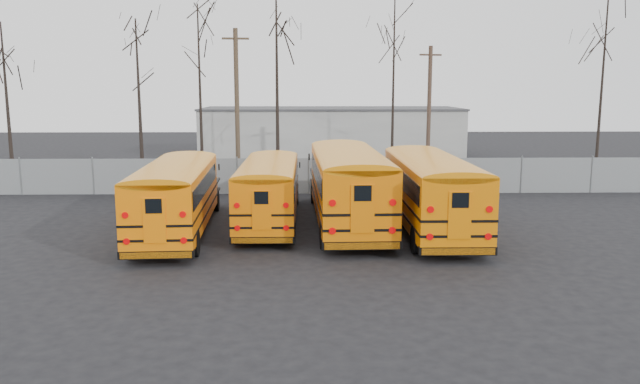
{
  "coord_description": "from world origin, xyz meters",
  "views": [
    {
      "loc": [
        -0.1,
        -22.56,
        5.96
      ],
      "look_at": [
        0.44,
        3.1,
        1.6
      ],
      "focal_mm": 35.0,
      "sensor_mm": 36.0,
      "label": 1
    }
  ],
  "objects_px": {
    "bus_c": "(348,180)",
    "utility_pole_left": "(237,103)",
    "bus_d": "(430,186)",
    "utility_pole_right": "(429,111)",
    "bus_b": "(269,186)",
    "bus_a": "(177,191)"
  },
  "relations": [
    {
      "from": "utility_pole_left",
      "to": "bus_d",
      "type": "bearing_deg",
      "value": -62.54
    },
    {
      "from": "bus_b",
      "to": "bus_c",
      "type": "xyz_separation_m",
      "value": [
        3.39,
        -0.35,
        0.3
      ]
    },
    {
      "from": "bus_b",
      "to": "bus_c",
      "type": "relative_size",
      "value": 0.85
    },
    {
      "from": "bus_a",
      "to": "utility_pole_left",
      "type": "bearing_deg",
      "value": 83.78
    },
    {
      "from": "bus_a",
      "to": "utility_pole_right",
      "type": "relative_size",
      "value": 1.29
    },
    {
      "from": "bus_d",
      "to": "utility_pole_right",
      "type": "relative_size",
      "value": 1.35
    },
    {
      "from": "bus_a",
      "to": "bus_b",
      "type": "relative_size",
      "value": 1.06
    },
    {
      "from": "bus_c",
      "to": "utility_pole_left",
      "type": "xyz_separation_m",
      "value": [
        -6.18,
        13.58,
        2.91
      ]
    },
    {
      "from": "utility_pole_left",
      "to": "utility_pole_right",
      "type": "relative_size",
      "value": 1.12
    },
    {
      "from": "bus_d",
      "to": "utility_pole_right",
      "type": "xyz_separation_m",
      "value": [
        2.85,
        15.23,
        2.49
      ]
    },
    {
      "from": "bus_b",
      "to": "bus_c",
      "type": "distance_m",
      "value": 3.42
    },
    {
      "from": "bus_c",
      "to": "utility_pole_left",
      "type": "relative_size",
      "value": 1.28
    },
    {
      "from": "bus_d",
      "to": "utility_pole_left",
      "type": "xyz_separation_m",
      "value": [
        -9.52,
        14.58,
        3.01
      ]
    },
    {
      "from": "utility_pole_left",
      "to": "utility_pole_right",
      "type": "distance_m",
      "value": 12.39
    },
    {
      "from": "bus_b",
      "to": "utility_pole_left",
      "type": "relative_size",
      "value": 1.08
    },
    {
      "from": "bus_c",
      "to": "bus_a",
      "type": "bearing_deg",
      "value": -170.0
    },
    {
      "from": "bus_d",
      "to": "bus_c",
      "type": "bearing_deg",
      "value": 163.32
    },
    {
      "from": "bus_a",
      "to": "bus_c",
      "type": "bearing_deg",
      "value": 8.68
    },
    {
      "from": "bus_a",
      "to": "utility_pole_right",
      "type": "bearing_deg",
      "value": 46.9
    },
    {
      "from": "bus_d",
      "to": "utility_pole_left",
      "type": "distance_m",
      "value": 17.67
    },
    {
      "from": "bus_c",
      "to": "bus_d",
      "type": "bearing_deg",
      "value": -18.3
    },
    {
      "from": "utility_pole_right",
      "to": "bus_a",
      "type": "bearing_deg",
      "value": -145.07
    }
  ]
}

